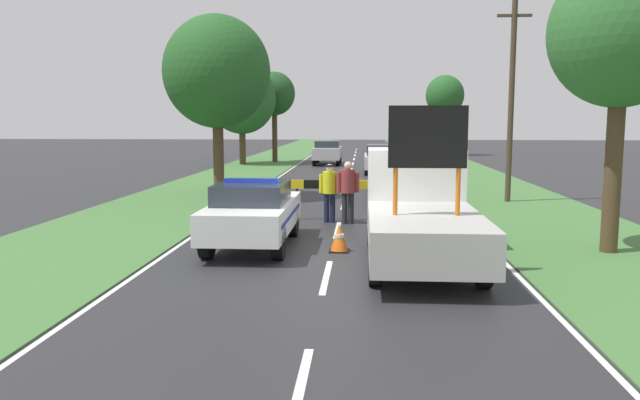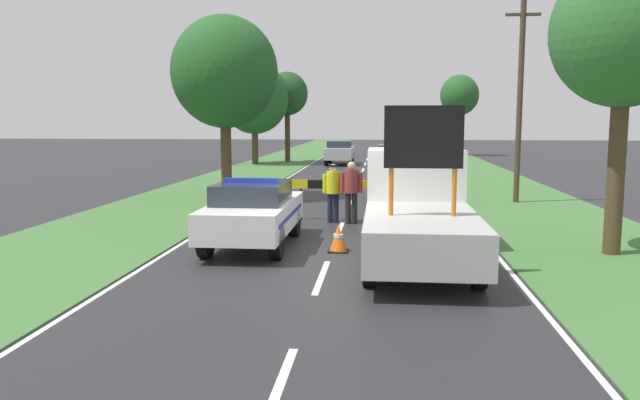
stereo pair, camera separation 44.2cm
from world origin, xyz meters
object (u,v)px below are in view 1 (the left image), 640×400
at_px(roadside_tree_mid_left, 242,98).
at_px(queued_car_wagon_maroon, 389,169).
at_px(traffic_cone_centre_front, 339,238).
at_px(roadside_tree_mid_right, 274,94).
at_px(roadside_tree_near_left, 445,96).
at_px(utility_pole, 511,97).
at_px(police_car, 253,212).
at_px(queued_car_van_white, 381,159).
at_px(traffic_cone_near_police, 374,219).
at_px(queued_car_sedan_silver, 327,152).
at_px(queued_car_suv_grey, 399,180).
at_px(roadside_tree_near_right, 217,72).
at_px(pedestrian_civilian, 348,187).
at_px(roadside_tree_far_left, 621,34).
at_px(work_truck, 419,210).
at_px(police_officer, 330,188).
at_px(road_barrier, 338,187).

bearing_deg(roadside_tree_mid_left, queued_car_wagon_maroon, -54.23).
height_order(traffic_cone_centre_front, roadside_tree_mid_right, roadside_tree_mid_right).
height_order(roadside_tree_near_left, utility_pole, utility_pole).
relative_size(police_car, roadside_tree_near_left, 0.68).
height_order(queued_car_van_white, roadside_tree_mid_left, roadside_tree_mid_left).
bearing_deg(traffic_cone_near_police, queued_car_sedan_silver, 96.34).
bearing_deg(queued_car_suv_grey, roadside_tree_near_right, -1.14).
height_order(pedestrian_civilian, queued_car_sedan_silver, pedestrian_civilian).
height_order(roadside_tree_near_right, roadside_tree_far_left, roadside_tree_near_right).
bearing_deg(roadside_tree_far_left, traffic_cone_near_police, 149.95).
distance_m(queued_car_wagon_maroon, roadside_tree_mid_right, 17.32).
relative_size(police_car, queued_car_sedan_silver, 1.06).
distance_m(police_car, roadside_tree_near_right, 10.00).
relative_size(work_truck, police_officer, 3.29).
xyz_separation_m(roadside_tree_far_left, utility_pole, (-0.27, 8.72, -1.02)).
xyz_separation_m(police_officer, queued_car_van_white, (1.96, 16.80, -0.20)).
distance_m(pedestrian_civilian, queued_car_van_white, 17.05).
bearing_deg(pedestrian_civilian, queued_car_sedan_silver, 83.24).
bearing_deg(queued_car_van_white, traffic_cone_centre_front, 85.82).
bearing_deg(roadside_tree_far_left, traffic_cone_centre_front, -177.59).
distance_m(police_officer, queued_car_van_white, 16.91).
xyz_separation_m(police_officer, traffic_cone_near_police, (1.29, -0.78, -0.77)).
bearing_deg(roadside_tree_far_left, police_car, 178.71).
distance_m(queued_car_sedan_silver, roadside_tree_near_left, 14.88).
xyz_separation_m(police_car, queued_car_sedan_silver, (0.19, 27.18, 0.03)).
xyz_separation_m(road_barrier, roadside_tree_mid_right, (-5.45, 25.15, 3.72)).
relative_size(work_truck, roadside_tree_near_left, 0.85).
distance_m(police_car, roadside_tree_mid_left, 27.53).
height_order(queued_car_van_white, queued_car_sedan_silver, queued_car_van_white).
relative_size(queued_car_van_white, utility_pole, 0.59).
bearing_deg(queued_car_sedan_silver, queued_car_suv_grey, 101.28).
height_order(work_truck, roadside_tree_mid_right, roadside_tree_mid_right).
bearing_deg(police_car, queued_car_wagon_maroon, 78.58).
distance_m(road_barrier, pedestrian_civilian, 0.67).
bearing_deg(roadside_tree_mid_right, roadside_tree_far_left, -68.23).
relative_size(police_officer, roadside_tree_near_left, 0.26).
height_order(roadside_tree_near_right, roadside_tree_mid_right, roadside_tree_near_right).
distance_m(police_officer, queued_car_suv_grey, 5.52).
distance_m(queued_car_sedan_silver, roadside_tree_mid_right, 5.78).
height_order(road_barrier, roadside_tree_near_right, roadside_tree_near_right).
bearing_deg(work_truck, queued_car_suv_grey, -88.09).
height_order(road_barrier, queued_car_suv_grey, queued_car_suv_grey).
relative_size(police_car, pedestrian_civilian, 2.50).
xyz_separation_m(road_barrier, police_officer, (-0.23, -0.40, 0.02)).
bearing_deg(roadside_tree_far_left, roadside_tree_near_right, 140.80).
bearing_deg(utility_pole, roadside_tree_near_left, 87.24).
xyz_separation_m(police_car, work_truck, (3.78, -1.11, 0.26)).
bearing_deg(queued_car_van_white, queued_car_wagon_maroon, 91.63).
distance_m(road_barrier, traffic_cone_near_police, 1.76).
bearing_deg(utility_pole, roadside_tree_far_left, -88.22).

